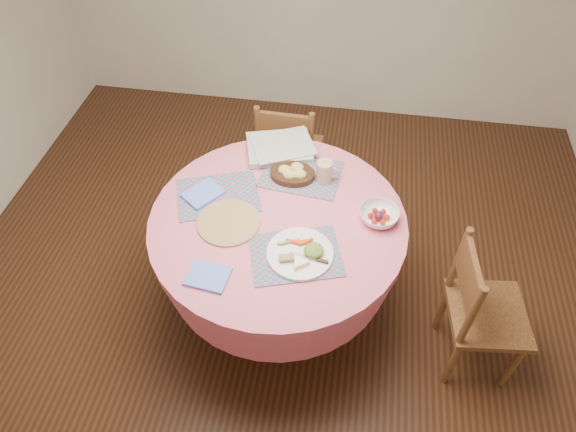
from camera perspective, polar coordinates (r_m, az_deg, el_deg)
name	(u,v)px	position (r m, az deg, el deg)	size (l,w,h in m)	color
ground	(280,305)	(3.05, -0.94, -9.86)	(4.00, 4.00, 0.00)	#331C0F
room_envelope	(273,28)	(1.85, -1.63, 20.14)	(4.01, 4.01, 2.71)	silver
dining_table	(278,245)	(2.60, -1.09, -3.22)	(1.24, 1.24, 0.75)	#DC6776
chair_right	(480,310)	(2.68, 20.53, -9.72)	(0.41, 0.43, 0.84)	brown
chair_back	(288,152)	(3.29, 0.01, 7.15)	(0.40, 0.38, 0.84)	brown
placemat_front	(296,255)	(2.31, 0.87, -4.34)	(0.40, 0.30, 0.01)	#177A83
placemat_left	(218,195)	(2.58, -7.76, 2.31)	(0.40, 0.30, 0.01)	#177A83
placemat_back	(301,174)	(2.67, 1.47, 4.66)	(0.40, 0.30, 0.01)	#177A83
wicker_trivet	(229,223)	(2.44, -6.61, -0.73)	(0.30, 0.30, 0.01)	olive
napkin_near	(208,276)	(2.26, -8.90, -6.64)	(0.18, 0.14, 0.01)	#5F7FF5
napkin_far	(203,194)	(2.58, -9.42, 2.45)	(0.18, 0.14, 0.01)	#5F7FF5
dinner_plate	(301,253)	(2.29, 1.47, -4.17)	(0.30, 0.30, 0.05)	white
bread_bowl	(292,173)	(2.63, 0.50, 4.83)	(0.23, 0.23, 0.08)	black
latte_mug	(325,172)	(2.60, 4.12, 4.94)	(0.12, 0.08, 0.12)	tan
fruit_bowl	(379,216)	(2.46, 10.06, 0.05)	(0.22, 0.22, 0.06)	white
newspaper_stack	(280,147)	(2.79, -0.91, 7.64)	(0.42, 0.36, 0.04)	silver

